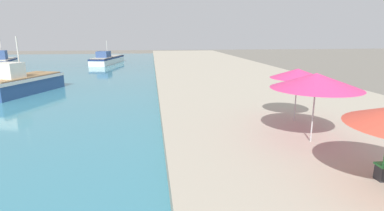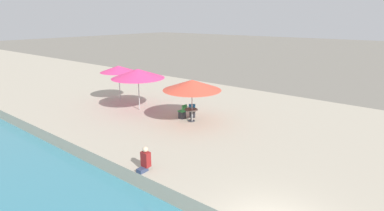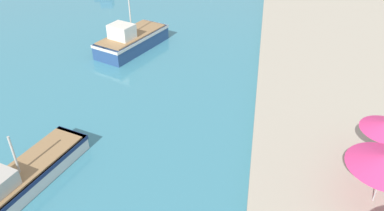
{
  "view_description": "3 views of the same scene",
  "coord_description": "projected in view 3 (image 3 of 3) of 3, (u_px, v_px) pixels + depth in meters",
  "views": [
    {
      "loc": [
        -0.42,
        1.48,
        4.95
      ],
      "look_at": [
        1.5,
        15.79,
        1.51
      ],
      "focal_mm": 28.0,
      "sensor_mm": 36.0,
      "label": 1
    },
    {
      "loc": [
        -7.03,
        -2.53,
        6.69
      ],
      "look_at": [
        6.23,
        8.0,
        1.71
      ],
      "focal_mm": 28.0,
      "sensor_mm": 36.0,
      "label": 2
    },
    {
      "loc": [
        -0.32,
        -1.72,
        14.25
      ],
      "look_at": [
        -4.0,
        18.0,
        1.31
      ],
      "focal_mm": 35.0,
      "sensor_mm": 36.0,
      "label": 3
    }
  ],
  "objects": [
    {
      "name": "fishing_boat_mid",
      "position": [
        131.0,
        39.0,
        33.74
      ],
      "size": [
        5.36,
        7.94,
        4.76
      ],
      "rotation": [
        0.0,
        0.0,
        -0.36
      ],
      "color": "navy",
      "rests_on": "water_basin"
    },
    {
      "name": "water_basin",
      "position": [
        21.0,
        8.0,
        43.97
      ],
      "size": [
        56.0,
        90.0,
        0.04
      ],
      "color": "teal",
      "rests_on": "ground_plane"
    },
    {
      "name": "quay_promenade",
      "position": [
        341.0,
        26.0,
        38.24
      ],
      "size": [
        16.0,
        90.0,
        0.71
      ],
      "color": "#B2A893",
      "rests_on": "ground_plane"
    },
    {
      "name": "fishing_boat_near",
      "position": [
        20.0,
        179.0,
        19.15
      ],
      "size": [
        4.14,
        8.4,
        3.31
      ],
      "rotation": [
        0.0,
        0.0,
        -0.26
      ],
      "color": "silver",
      "rests_on": "water_basin"
    }
  ]
}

